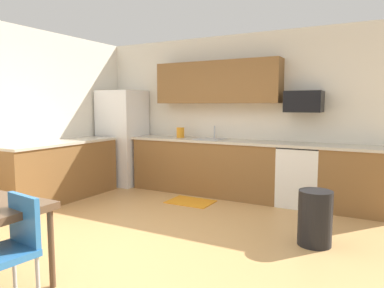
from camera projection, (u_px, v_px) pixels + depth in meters
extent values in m
plane|color=tan|center=(149.00, 242.00, 3.96)|extent=(12.00, 12.00, 0.00)
cube|color=silver|center=(238.00, 115.00, 6.13)|extent=(5.80, 0.10, 2.70)
cube|color=brown|center=(205.00, 167.00, 6.13)|extent=(2.60, 0.60, 0.90)
cube|color=brown|center=(356.00, 181.00, 5.00)|extent=(0.95, 0.60, 0.90)
cube|color=brown|center=(60.00, 172.00, 5.70)|extent=(0.60, 2.00, 0.90)
cube|color=beige|center=(229.00, 141.00, 5.87)|extent=(4.80, 0.64, 0.04)
cube|color=beige|center=(59.00, 143.00, 5.65)|extent=(0.64, 2.00, 0.04)
cube|color=brown|center=(217.00, 82.00, 6.02)|extent=(2.20, 0.34, 0.70)
cube|color=white|center=(123.00, 138.00, 6.84)|extent=(0.76, 0.70, 1.79)
cube|color=white|center=(300.00, 177.00, 5.37)|extent=(0.60, 0.60, 0.88)
cube|color=black|center=(301.00, 147.00, 5.32)|extent=(0.60, 0.60, 0.03)
cube|color=black|center=(304.00, 102.00, 5.34)|extent=(0.54, 0.36, 0.32)
cube|color=#A5A8AD|center=(210.00, 143.00, 6.04)|extent=(0.48, 0.40, 0.14)
cylinder|color=#B2B5BA|center=(215.00, 133.00, 6.18)|extent=(0.02, 0.02, 0.24)
cylinder|color=brown|center=(51.00, 248.00, 2.93)|extent=(0.05, 0.05, 0.67)
cube|color=#2D72B7|center=(1.00, 255.00, 2.53)|extent=(0.45, 0.45, 0.05)
cube|color=#2D72B7|center=(24.00, 221.00, 2.65)|extent=(0.38, 0.09, 0.40)
cylinder|color=#B2B2B7|center=(14.00, 271.00, 2.79)|extent=(0.03, 0.03, 0.42)
cylinder|color=#B2B2B7|center=(38.00, 284.00, 2.59)|extent=(0.03, 0.03, 0.42)
cylinder|color=black|center=(315.00, 218.00, 3.84)|extent=(0.36, 0.36, 0.60)
cube|color=orange|center=(191.00, 202.00, 5.58)|extent=(0.70, 0.50, 0.01)
cylinder|color=orange|center=(180.00, 133.00, 6.36)|extent=(0.14, 0.14, 0.20)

